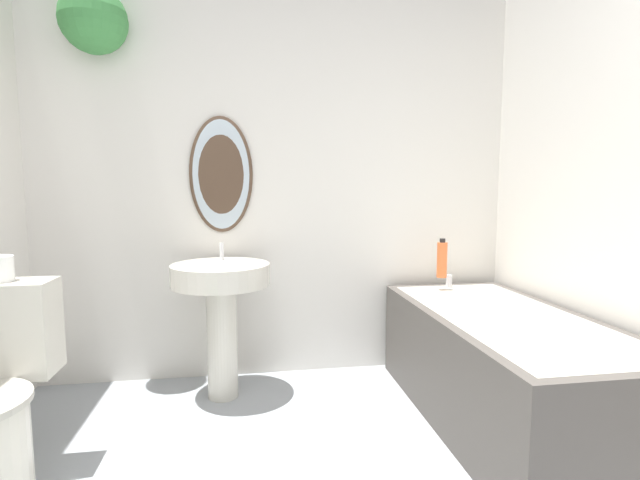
% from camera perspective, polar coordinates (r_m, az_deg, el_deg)
% --- Properties ---
extents(wall_back, '(2.99, 0.35, 2.40)m').
position_cam_1_polar(wall_back, '(2.86, -7.00, 8.78)').
color(wall_back, silver).
rests_on(wall_back, ground_plane).
extents(pedestal_sink, '(0.53, 0.53, 0.85)m').
position_cam_1_polar(pedestal_sink, '(2.61, -12.07, -6.99)').
color(pedestal_sink, beige).
rests_on(pedestal_sink, ground_plane).
extents(bathtub, '(0.75, 1.53, 0.62)m').
position_cam_1_polar(bathtub, '(2.53, 21.83, -14.25)').
color(bathtub, '#4C4742').
rests_on(bathtub, ground_plane).
extents(shampoo_bottle, '(0.06, 0.06, 0.24)m').
position_cam_1_polar(shampoo_bottle, '(2.89, 14.78, -2.31)').
color(shampoo_bottle, '#DB6633').
rests_on(shampoo_bottle, bathtub).
extents(bath_mat, '(0.65, 0.41, 0.02)m').
position_cam_1_polar(bath_mat, '(2.11, -12.91, -26.60)').
color(bath_mat, silver).
rests_on(bath_mat, ground_plane).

